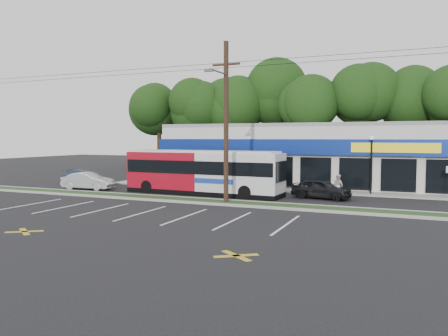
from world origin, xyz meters
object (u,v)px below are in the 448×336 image
car_blue (84,177)px  pedestrian_a (274,183)px  lamp_post (371,158)px  car_silver (88,181)px  metrobus (203,171)px  utility_pole (223,117)px  pedestrian_b (338,186)px  car_dark (321,189)px

car_blue → pedestrian_a: pedestrian_a is taller
lamp_post → car_silver: size_ratio=1.03×
metrobus → car_silver: size_ratio=2.89×
lamp_post → metrobus: (-11.29, -4.30, -0.98)m
utility_pole → metrobus: size_ratio=4.19×
lamp_post → pedestrian_b: (-2.00, -2.02, -1.87)m
utility_pole → lamp_post: 11.67m
metrobus → car_dark: (8.37, 1.00, -1.00)m
utility_pole → car_blue: size_ratio=11.48×
utility_pole → pedestrian_a: (1.77, 5.07, -4.55)m
utility_pole → pedestrian_a: bearing=70.8°
metrobus → lamp_post: bearing=23.2°
utility_pole → pedestrian_a: size_ratio=28.84×
car_blue → pedestrian_a: size_ratio=2.51×
metrobus → car_dark: metrobus is taller
utility_pole → car_silver: (-12.76, 2.57, -4.73)m
utility_pole → pedestrian_b: bearing=43.5°
metrobus → utility_pole: bearing=-46.6°
utility_pole → metrobus: 6.03m
car_blue → lamp_post: bearing=-71.5°
car_dark → car_silver: size_ratio=0.97×
pedestrian_b → metrobus: bearing=48.6°
lamp_post → metrobus: lamp_post is taller
car_blue → car_silver: bearing=-121.4°
metrobus → car_blue: 12.91m
utility_pole → pedestrian_a: 7.04m
utility_pole → car_blue: utility_pole is taller
utility_pole → car_dark: utility_pole is taller
car_dark → pedestrian_a: (-3.48, 0.50, 0.18)m
lamp_post → pedestrian_a: bearing=-156.4°
utility_pole → metrobus: bearing=131.1°
car_dark → car_blue: car_dark is taller
car_silver → pedestrian_a: bearing=-87.6°
car_dark → car_blue: (-21.09, 1.01, -0.05)m
car_blue → pedestrian_a: 17.61m
metrobus → car_silver: bearing=-171.8°
lamp_post → car_dark: bearing=-131.5°
car_silver → pedestrian_b: bearing=-87.5°
utility_pole → pedestrian_b: (6.17, 5.85, -4.61)m
lamp_post → car_dark: lamp_post is taller
pedestrian_a → utility_pole: bearing=37.5°
metrobus → car_silver: 9.75m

